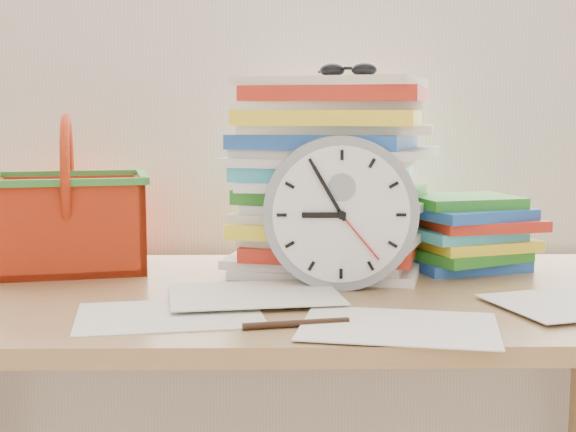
{
  "coord_description": "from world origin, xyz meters",
  "views": [
    {
      "loc": [
        -0.01,
        0.22,
        1.06
      ],
      "look_at": [
        0.0,
        1.6,
        0.88
      ],
      "focal_mm": 50.0,
      "sensor_mm": 36.0,
      "label": 1
    }
  ],
  "objects_px": {
    "clock": "(340,213)",
    "book_stack": "(472,233)",
    "desk": "(286,331)",
    "basket": "(69,194)",
    "paper_stack": "(330,176)"
  },
  "relations": [
    {
      "from": "clock",
      "to": "book_stack",
      "type": "relative_size",
      "value": 1.09
    },
    {
      "from": "paper_stack",
      "to": "clock",
      "type": "height_order",
      "value": "paper_stack"
    },
    {
      "from": "desk",
      "to": "book_stack",
      "type": "bearing_deg",
      "value": 25.97
    },
    {
      "from": "basket",
      "to": "desk",
      "type": "bearing_deg",
      "value": -36.78
    },
    {
      "from": "book_stack",
      "to": "basket",
      "type": "height_order",
      "value": "basket"
    },
    {
      "from": "book_stack",
      "to": "basket",
      "type": "bearing_deg",
      "value": 178.99
    },
    {
      "from": "desk",
      "to": "paper_stack",
      "type": "relative_size",
      "value": 3.73
    },
    {
      "from": "paper_stack",
      "to": "basket",
      "type": "relative_size",
      "value": 1.25
    },
    {
      "from": "paper_stack",
      "to": "basket",
      "type": "distance_m",
      "value": 0.52
    },
    {
      "from": "book_stack",
      "to": "basket",
      "type": "distance_m",
      "value": 0.8
    },
    {
      "from": "clock",
      "to": "book_stack",
      "type": "xyz_separation_m",
      "value": [
        0.28,
        0.17,
        -0.06
      ]
    },
    {
      "from": "clock",
      "to": "basket",
      "type": "xyz_separation_m",
      "value": [
        -0.52,
        0.18,
        0.01
      ]
    },
    {
      "from": "paper_stack",
      "to": "clock",
      "type": "relative_size",
      "value": 1.38
    },
    {
      "from": "paper_stack",
      "to": "clock",
      "type": "distance_m",
      "value": 0.17
    },
    {
      "from": "desk",
      "to": "book_stack",
      "type": "height_order",
      "value": "book_stack"
    }
  ]
}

